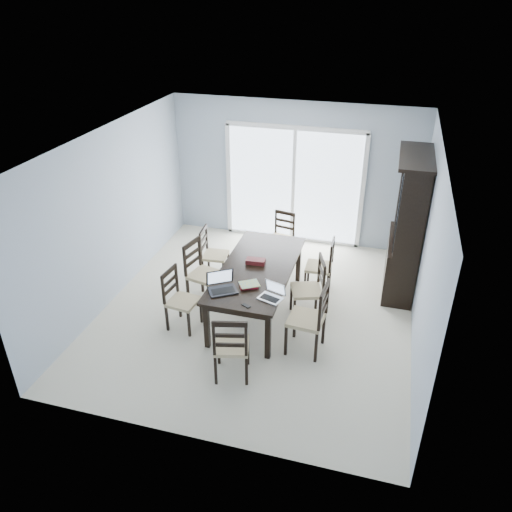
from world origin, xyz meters
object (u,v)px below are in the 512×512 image
(china_hutch, at_px, (407,227))
(chair_right_near, at_px, (314,312))
(chair_left_far, at_px, (210,248))
(laptop_dark, at_px, (223,287))
(chair_right_far, at_px, (325,260))
(cell_phone, at_px, (246,306))
(laptop_silver, at_px, (270,296))
(chair_right_mid, at_px, (313,282))
(game_box, at_px, (256,261))
(chair_end_near, at_px, (231,342))
(dining_table, at_px, (257,272))
(chair_left_mid, at_px, (199,266))
(chair_end_far, at_px, (283,231))
(hot_tub, at_px, (270,189))
(chair_left_near, at_px, (177,293))

(china_hutch, bearing_deg, chair_right_near, -118.64)
(chair_left_far, height_order, laptop_dark, chair_left_far)
(chair_right_far, height_order, cell_phone, chair_right_far)
(chair_right_far, bearing_deg, laptop_silver, 161.25)
(chair_right_mid, xyz_separation_m, laptop_silver, (-0.43, -0.81, 0.21))
(chair_right_near, bearing_deg, game_box, 56.12)
(chair_end_near, relative_size, laptop_dark, 2.46)
(chair_right_far, bearing_deg, dining_table, 131.73)
(chair_end_near, height_order, laptop_silver, chair_end_near)
(chair_left_mid, bearing_deg, laptop_silver, 72.01)
(china_hutch, xyz_separation_m, game_box, (-2.08, -1.15, -0.29))
(laptop_dark, height_order, laptop_silver, laptop_dark)
(china_hutch, bearing_deg, chair_end_far, 168.30)
(chair_end_near, bearing_deg, dining_table, 79.88)
(game_box, bearing_deg, chair_end_far, 88.30)
(chair_right_mid, height_order, game_box, chair_right_mid)
(laptop_silver, bearing_deg, dining_table, 135.49)
(laptop_dark, relative_size, laptop_silver, 1.28)
(dining_table, relative_size, chair_right_near, 1.84)
(game_box, height_order, hot_tub, hot_tub)
(chair_left_near, height_order, game_box, chair_left_near)
(chair_right_mid, relative_size, chair_right_far, 1.07)
(chair_end_near, relative_size, laptop_silver, 3.14)
(dining_table, relative_size, chair_right_far, 2.12)
(chair_end_far, bearing_deg, chair_right_near, 122.50)
(chair_right_near, xyz_separation_m, chair_right_mid, (-0.14, 0.77, -0.04))
(chair_left_mid, distance_m, chair_right_mid, 1.74)
(laptop_dark, xyz_separation_m, laptop_silver, (0.65, -0.01, -0.01))
(chair_right_mid, height_order, laptop_silver, chair_right_mid)
(laptop_dark, bearing_deg, chair_end_near, -97.89)
(laptop_dark, height_order, game_box, laptop_dark)
(chair_end_far, relative_size, cell_phone, 8.75)
(chair_left_far, bearing_deg, chair_right_mid, 65.29)
(chair_right_far, relative_size, laptop_silver, 2.95)
(chair_left_near, distance_m, chair_right_near, 1.94)
(chair_left_far, xyz_separation_m, chair_end_near, (1.10, -2.24, 0.05))
(laptop_dark, xyz_separation_m, game_box, (0.22, 0.83, -0.03))
(china_hutch, xyz_separation_m, chair_left_mid, (-2.95, -1.20, -0.47))
(chair_left_near, height_order, chair_left_far, chair_left_near)
(chair_left_far, height_order, chair_end_near, chair_end_near)
(dining_table, distance_m, chair_end_near, 1.52)
(laptop_silver, distance_m, game_box, 0.95)
(chair_left_far, height_order, hot_tub, hot_tub)
(chair_left_near, height_order, chair_end_far, chair_left_near)
(chair_left_far, bearing_deg, chair_right_near, 49.06)
(china_hutch, xyz_separation_m, chair_right_mid, (-1.21, -1.18, -0.48))
(hot_tub, bearing_deg, dining_table, -78.71)
(chair_left_near, xyz_separation_m, cell_phone, (1.11, -0.33, 0.21))
(chair_left_mid, distance_m, laptop_dark, 1.04)
(hot_tub, bearing_deg, chair_end_near, -81.02)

